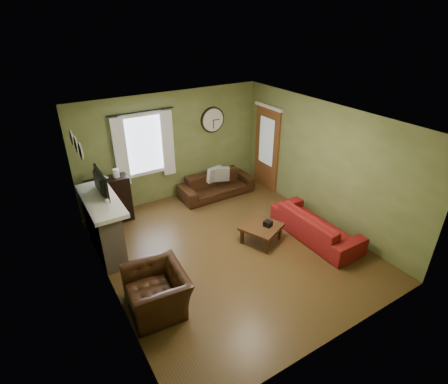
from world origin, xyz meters
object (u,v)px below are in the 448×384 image
armchair (157,291)px  bookshelf (110,201)px  sofa_brown (217,185)px  sofa_red (316,225)px  coffee_table (261,233)px

armchair → bookshelf: bearing=-177.6°
sofa_brown → sofa_red: 2.78m
armchair → coffee_table: armchair is taller
bookshelf → sofa_brown: 2.63m
sofa_brown → sofa_red: sofa_red is taller
sofa_red → coffee_table: sofa_red is taller
bookshelf → armchair: bearing=-91.9°
sofa_brown → coffee_table: size_ratio=2.68×
sofa_red → coffee_table: 1.15m
sofa_brown → coffee_table: sofa_brown is taller
armchair → sofa_red: bearing=96.2°
sofa_brown → sofa_red: (0.79, -2.67, 0.02)m
armchair → coffee_table: 2.53m
bookshelf → armchair: bookshelf is taller
coffee_table → bookshelf: bearing=135.4°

